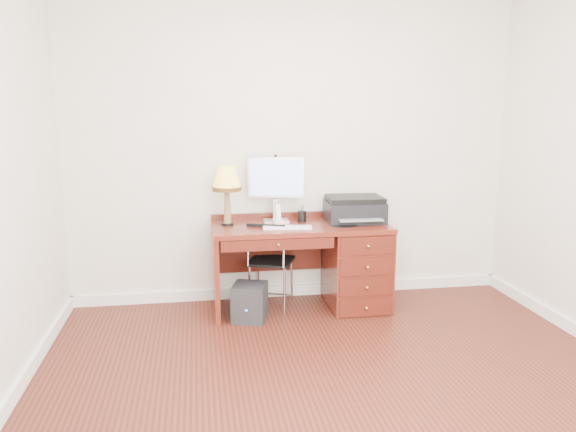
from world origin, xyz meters
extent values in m
plane|color=#3B140D|center=(0.00, 0.00, 0.00)|extent=(4.00, 4.00, 0.00)
plane|color=silver|center=(0.00, 1.75, 1.35)|extent=(4.00, 0.00, 4.00)
cube|color=white|center=(0.00, 1.74, 0.05)|extent=(4.00, 0.03, 0.10)
cube|color=white|center=(-1.99, 0.00, 0.05)|extent=(0.03, 3.50, 0.10)
cube|color=maroon|center=(0.00, 1.40, 0.73)|extent=(1.50, 0.65, 0.04)
cube|color=maroon|center=(0.50, 1.40, 0.35)|extent=(0.50, 0.61, 0.71)
cube|color=maroon|center=(-0.73, 1.40, 0.35)|extent=(0.04, 0.61, 0.71)
cube|color=#501910|center=(-0.24, 1.69, 0.46)|extent=(0.96, 0.03, 0.39)
cube|color=#501910|center=(-0.24, 1.09, 0.66)|extent=(0.91, 0.03, 0.09)
sphere|color=#BF8C3F|center=(0.50, 1.06, 0.35)|extent=(0.03, 0.03, 0.03)
cube|color=silver|center=(-0.19, 1.57, 0.76)|extent=(0.24, 0.19, 0.01)
cube|color=silver|center=(-0.19, 1.61, 0.85)|extent=(0.05, 0.04, 0.18)
cube|color=silver|center=(-0.19, 1.59, 1.14)|extent=(0.49, 0.12, 0.35)
cube|color=#4C8CF2|center=(-0.19, 1.57, 1.14)|extent=(0.44, 0.08, 0.31)
cube|color=white|center=(-0.14, 1.27, 0.76)|extent=(0.41, 0.16, 0.02)
cylinder|color=black|center=(0.36, 1.33, 0.75)|extent=(0.23, 0.23, 0.01)
ellipsoid|color=white|center=(0.36, 1.33, 0.78)|extent=(0.10, 0.07, 0.04)
cube|color=black|center=(0.49, 1.47, 0.84)|extent=(0.51, 0.40, 0.18)
cube|color=black|center=(0.49, 1.47, 0.95)|extent=(0.48, 0.38, 0.04)
cylinder|color=black|center=(-0.62, 1.48, 0.76)|extent=(0.10, 0.10, 0.02)
cone|color=olive|center=(-0.62, 1.48, 0.92)|extent=(0.06, 0.06, 0.30)
cone|color=#F9D14E|center=(-0.62, 1.48, 1.16)|extent=(0.24, 0.24, 0.18)
cylinder|color=#593814|center=(-0.62, 1.48, 1.06)|extent=(0.24, 0.24, 0.04)
cube|color=white|center=(-0.19, 1.46, 0.77)|extent=(0.09, 0.09, 0.04)
cube|color=white|center=(-0.19, 1.46, 0.85)|extent=(0.05, 0.06, 0.14)
cylinder|color=black|center=(0.03, 1.51, 0.80)|extent=(0.08, 0.08, 0.09)
cube|color=black|center=(-0.25, 1.50, 0.41)|extent=(0.47, 0.47, 0.02)
cube|color=black|center=(-0.25, 1.33, 0.66)|extent=(0.31, 0.14, 0.22)
cylinder|color=silver|center=(-0.40, 1.65, 0.20)|extent=(0.02, 0.02, 0.41)
cylinder|color=silver|center=(-0.09, 1.65, 0.20)|extent=(0.02, 0.02, 0.41)
cylinder|color=silver|center=(-0.40, 1.35, 0.20)|extent=(0.02, 0.02, 0.41)
cylinder|color=silver|center=(-0.09, 1.35, 0.20)|extent=(0.02, 0.02, 0.41)
cylinder|color=silver|center=(-0.40, 1.33, 0.59)|extent=(0.02, 0.02, 0.36)
cylinder|color=silver|center=(-0.09, 1.33, 0.59)|extent=(0.02, 0.02, 0.36)
cube|color=black|center=(-0.46, 1.19, 0.15)|extent=(0.33, 0.33, 0.31)
camera|label=1|loc=(-0.86, -3.21, 1.75)|focal=35.00mm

